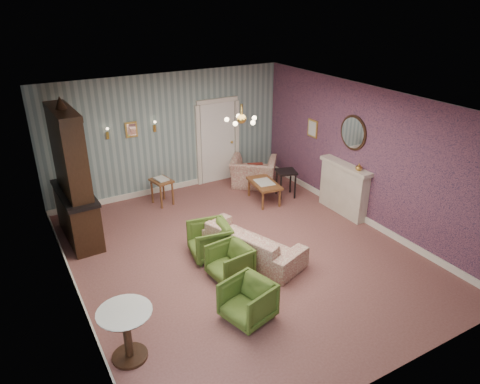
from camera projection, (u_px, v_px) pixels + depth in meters
floor at (241, 254)px, 8.57m from camera, size 7.00×7.00×0.00m
ceiling at (242, 104)px, 7.36m from camera, size 7.00×7.00×0.00m
wall_back at (169, 134)px, 10.73m from camera, size 6.00×0.00×6.00m
wall_front at (392, 289)px, 5.20m from camera, size 6.00×0.00×6.00m
wall_left at (66, 225)px, 6.61m from camera, size 0.00×7.00×7.00m
wall_right at (366, 156)px, 9.32m from camera, size 0.00×7.00×7.00m
wall_right_floral at (365, 156)px, 9.32m from camera, size 0.00×7.00×7.00m
door at (218, 141)px, 11.44m from camera, size 1.12×0.12×2.16m
olive_chair_a at (248, 300)px, 6.75m from camera, size 0.80×0.83×0.71m
olive_chair_b at (230, 261)px, 7.74m from camera, size 0.68×0.71×0.68m
olive_chair_c at (210, 239)px, 8.36m from camera, size 0.78×0.82×0.74m
sofa_chintz at (250, 237)px, 8.34m from camera, size 1.28×2.17×0.82m
wingback_chair at (253, 168)px, 11.36m from camera, size 1.31×1.25×0.97m
dresser at (71, 173)px, 8.54m from camera, size 0.64×1.71×2.83m
fireplace at (344, 189)px, 9.94m from camera, size 0.30×1.40×1.16m
mantel_vase at (359, 167)px, 9.34m from camera, size 0.15×0.15×0.15m
oval_mirror at (353, 133)px, 9.46m from camera, size 0.04×0.76×0.84m
framed_print at (313, 128)px, 10.63m from camera, size 0.04×0.34×0.42m
coffee_table at (264, 192)px, 10.59m from camera, size 0.67×1.03×0.49m
side_table_black at (286, 184)px, 10.80m from camera, size 0.56×0.56×0.67m
pedestal_table at (127, 335)px, 6.00m from camera, size 0.82×0.82×0.80m
nesting_table at (162, 191)px, 10.43m from camera, size 0.49×0.58×0.67m
gilt_mirror_back at (131, 130)px, 10.18m from camera, size 0.28×0.06×0.36m
sconce_left at (108, 134)px, 9.92m from camera, size 0.16×0.12×0.30m
sconce_right at (155, 127)px, 10.42m from camera, size 0.16×0.12×0.30m
chandelier at (242, 120)px, 7.48m from camera, size 0.56×0.56×0.36m
burgundy_cushion at (255, 170)px, 11.22m from camera, size 0.41×0.28×0.39m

